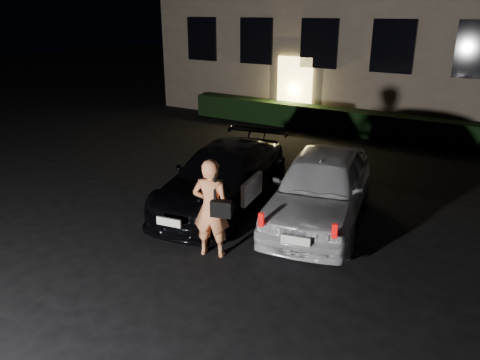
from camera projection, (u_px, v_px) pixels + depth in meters
The scene contains 5 objects.
ground at pixel (186, 278), 7.65m from camera, with size 80.00×80.00×0.00m, color black.
hedge at pixel (381, 126), 15.82m from camera, with size 15.00×0.70×0.85m, color black.
sedan at pixel (224, 177), 10.33m from camera, with size 2.61×4.80×1.32m.
hatch at pixel (321, 187), 9.50m from camera, with size 2.64×4.61×1.48m.
man at pixel (211, 208), 8.09m from camera, with size 0.83×0.62×1.79m.
Camera 1 is at (4.33, -5.11, 4.13)m, focal length 35.00 mm.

